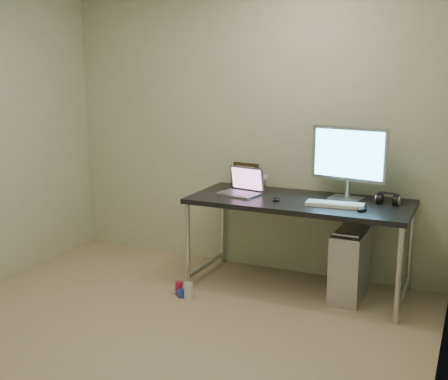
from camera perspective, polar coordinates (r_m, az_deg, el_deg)
floor at (r=3.81m, az=-8.14°, el=-15.44°), size 3.50×3.50×0.00m
wall_back at (r=4.97m, az=2.43°, el=6.23°), size 3.50×0.02×2.50m
desk at (r=4.51m, az=7.66°, el=-1.85°), size 1.74×0.76×0.75m
tower_computer at (r=4.53m, az=12.71°, el=-7.33°), size 0.23×0.52×0.58m
cable_a at (r=4.80m, az=13.01°, el=-4.62°), size 0.01×0.16×0.69m
cable_b at (r=4.78m, az=14.01°, el=-5.02°), size 0.02×0.11×0.71m
can_red at (r=4.55m, az=-4.59°, el=-9.91°), size 0.08×0.08×0.11m
can_white at (r=4.47m, az=-3.63°, el=-10.19°), size 0.08×0.08×0.13m
can_blue at (r=4.54m, az=-4.44°, el=-10.24°), size 0.13×0.13×0.07m
laptop at (r=4.64m, az=1.84°, el=0.20°), size 0.36×0.31×0.22m
monitor at (r=4.50m, az=12.55°, el=3.26°), size 0.61×0.22×0.58m
keyboard at (r=4.32m, az=11.20°, el=-1.44°), size 0.44×0.17×0.03m
mouse_right at (r=4.21m, az=13.84°, el=-1.84°), size 0.08×0.11×0.04m
mouse_left at (r=4.43m, az=5.32°, el=-0.85°), size 0.08×0.11×0.03m
headphones at (r=4.48m, az=16.31°, el=-0.99°), size 0.17×0.11×0.11m
picture_frame at (r=5.00m, az=2.12°, el=1.64°), size 0.26×0.11×0.20m
webcam at (r=4.87m, az=4.19°, el=1.19°), size 0.04×0.04×0.12m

